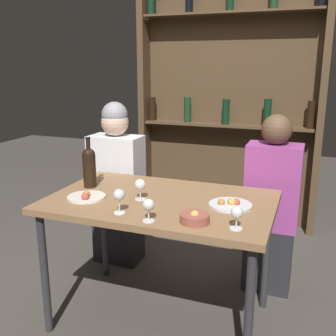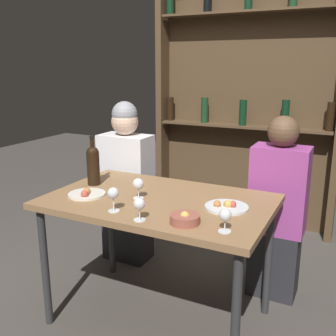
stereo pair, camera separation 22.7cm
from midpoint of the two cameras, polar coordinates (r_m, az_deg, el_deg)
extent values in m
plane|color=#47423D|center=(2.57, -3.70, -20.92)|extent=(10.00, 10.00, 0.00)
cube|color=olive|center=(2.22, -4.02, -4.98)|extent=(1.25, 0.79, 0.04)
cylinder|color=#2D2D30|center=(2.40, -20.17, -14.29)|extent=(0.04, 0.04, 0.73)
cylinder|color=#2D2D30|center=(1.95, 8.17, -20.84)|extent=(0.04, 0.04, 0.73)
cylinder|color=#2D2D30|center=(2.89, -11.50, -8.62)|extent=(0.04, 0.04, 0.73)
cylinder|color=#2D2D30|center=(2.52, 11.56, -12.21)|extent=(0.04, 0.04, 0.73)
cube|color=#4C3823|center=(3.79, 7.04, 7.76)|extent=(1.65, 0.02, 2.08)
cube|color=#4C3823|center=(3.97, -5.08, 8.12)|extent=(0.06, 0.18, 2.08)
cube|color=#4C3823|center=(3.59, 19.61, 6.63)|extent=(0.06, 0.18, 2.08)
cube|color=#4C3823|center=(3.70, 6.61, 6.17)|extent=(1.57, 0.18, 0.02)
cylinder|color=black|center=(3.94, -3.95, 8.56)|extent=(0.07, 0.07, 0.23)
cylinder|color=#19381E|center=(3.80, 1.12, 8.44)|extent=(0.07, 0.07, 0.24)
cylinder|color=black|center=(3.68, 6.61, 8.09)|extent=(0.07, 0.07, 0.23)
cylinder|color=black|center=(3.61, 12.49, 7.83)|extent=(0.07, 0.07, 0.24)
cylinder|color=black|center=(3.59, 18.35, 7.34)|extent=(0.07, 0.07, 0.24)
cube|color=#4C3823|center=(3.69, 7.10, 21.47)|extent=(1.57, 0.18, 0.02)
cylinder|color=black|center=(3.94, -4.27, 22.92)|extent=(0.07, 0.07, 0.23)
cylinder|color=black|center=(2.47, -13.93, -0.44)|extent=(0.08, 0.08, 0.20)
sphere|color=black|center=(2.44, -14.08, 1.84)|extent=(0.08, 0.08, 0.08)
cylinder|color=black|center=(2.43, -14.15, 2.94)|extent=(0.03, 0.03, 0.10)
cylinder|color=black|center=(2.42, -14.22, 4.18)|extent=(0.03, 0.03, 0.01)
cylinder|color=silver|center=(1.91, -6.26, -7.70)|extent=(0.06, 0.06, 0.00)
cylinder|color=silver|center=(1.90, -6.29, -6.75)|extent=(0.01, 0.01, 0.06)
sphere|color=silver|center=(1.88, -6.33, -5.39)|extent=(0.06, 0.06, 0.06)
cylinder|color=silver|center=(2.21, -6.98, -4.55)|extent=(0.06, 0.06, 0.00)
cylinder|color=silver|center=(2.20, -7.01, -3.70)|extent=(0.01, 0.01, 0.07)
sphere|color=silver|center=(2.19, -7.05, -2.46)|extent=(0.06, 0.06, 0.06)
cylinder|color=silver|center=(1.83, 6.32, -8.81)|extent=(0.06, 0.06, 0.00)
cylinder|color=silver|center=(1.81, 6.35, -7.87)|extent=(0.01, 0.01, 0.06)
sphere|color=silver|center=(1.80, 6.39, -6.51)|extent=(0.06, 0.06, 0.06)
cylinder|color=silver|center=(2.03, -10.26, -6.47)|extent=(0.06, 0.06, 0.00)
cylinder|color=silver|center=(2.02, -10.31, -5.39)|extent=(0.01, 0.01, 0.08)
sphere|color=silver|center=(2.00, -10.38, -3.91)|extent=(0.06, 0.06, 0.06)
cylinder|color=silver|center=(2.11, 6.00, -5.39)|extent=(0.23, 0.23, 0.01)
sphere|color=#B74C3D|center=(2.10, 6.86, -5.00)|extent=(0.04, 0.04, 0.04)
sphere|color=#C67038|center=(2.09, 4.68, -5.01)|extent=(0.04, 0.04, 0.04)
sphere|color=gold|center=(2.10, 6.23, -4.96)|extent=(0.04, 0.04, 0.04)
sphere|color=#99B256|center=(2.10, 6.03, -4.96)|extent=(0.04, 0.04, 0.04)
cylinder|color=silver|center=(2.29, -14.56, -4.13)|extent=(0.21, 0.21, 0.01)
sphere|color=#B74C3D|center=(2.23, -14.83, -4.13)|extent=(0.04, 0.04, 0.04)
sphere|color=#C67038|center=(2.29, -14.58, -3.69)|extent=(0.04, 0.04, 0.04)
sphere|color=#C67038|center=(2.27, -14.61, -3.86)|extent=(0.04, 0.04, 0.04)
cylinder|color=#995142|center=(1.88, 0.43, -7.36)|extent=(0.14, 0.14, 0.04)
sphere|color=gold|center=(1.87, 0.43, -6.95)|extent=(0.05, 0.05, 0.05)
cube|color=#26262B|center=(3.14, -9.25, -9.30)|extent=(0.35, 0.22, 0.45)
cube|color=white|center=(2.98, -9.65, -0.55)|extent=(0.39, 0.22, 0.54)
sphere|color=beige|center=(2.90, -9.96, 6.52)|extent=(0.20, 0.20, 0.20)
sphere|color=gray|center=(2.90, -10.01, 7.60)|extent=(0.19, 0.19, 0.19)
cube|color=#26262B|center=(2.81, 11.99, -12.55)|extent=(0.31, 0.22, 0.45)
cube|color=#9E3F8C|center=(2.62, 12.58, -2.68)|extent=(0.35, 0.22, 0.56)
sphere|color=brown|center=(2.53, 13.05, 5.45)|extent=(0.19, 0.19, 0.19)
camera|label=1|loc=(0.11, -92.86, -0.75)|focal=42.00mm
camera|label=2|loc=(0.11, 87.14, 0.75)|focal=42.00mm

